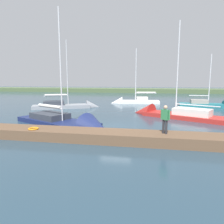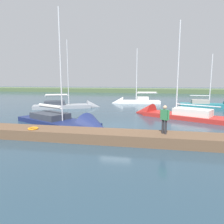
{
  "view_description": "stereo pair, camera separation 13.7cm",
  "coord_description": "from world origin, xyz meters",
  "px_view_note": "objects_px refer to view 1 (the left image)",
  "views": [
    {
      "loc": [
        -2.61,
        16.37,
        3.82
      ],
      "look_at": [
        0.53,
        -0.71,
        1.13
      ],
      "focal_mm": 33.05,
      "sensor_mm": 36.0,
      "label": 1
    },
    {
      "loc": [
        -2.75,
        16.34,
        3.82
      ],
      "look_at": [
        0.53,
        -0.71,
        1.13
      ],
      "focal_mm": 33.05,
      "sensor_mm": 36.0,
      "label": 2
    }
  ],
  "objects_px": {
    "sailboat_far_right": "(211,106)",
    "person_on_dock": "(165,117)",
    "sailboat_far_left": "(73,126)",
    "sailboat_mid_channel": "(71,107)",
    "sailboat_inner_slip": "(131,103)",
    "sailboat_behind_pier": "(168,115)",
    "life_ring_buoy": "(33,129)"
  },
  "relations": [
    {
      "from": "life_ring_buoy",
      "to": "sailboat_inner_slip",
      "type": "height_order",
      "value": "sailboat_inner_slip"
    },
    {
      "from": "sailboat_mid_channel",
      "to": "sailboat_inner_slip",
      "type": "relative_size",
      "value": 1.03
    },
    {
      "from": "sailboat_mid_channel",
      "to": "sailboat_behind_pier",
      "type": "distance_m",
      "value": 13.49
    },
    {
      "from": "life_ring_buoy",
      "to": "person_on_dock",
      "type": "relative_size",
      "value": 0.38
    },
    {
      "from": "sailboat_far_left",
      "to": "sailboat_far_right",
      "type": "bearing_deg",
      "value": 73.67
    },
    {
      "from": "life_ring_buoy",
      "to": "sailboat_mid_channel",
      "type": "bearing_deg",
      "value": -77.54
    },
    {
      "from": "sailboat_far_right",
      "to": "person_on_dock",
      "type": "xyz_separation_m",
      "value": [
        7.6,
        18.61,
        1.51
      ]
    },
    {
      "from": "sailboat_far_right",
      "to": "person_on_dock",
      "type": "relative_size",
      "value": 4.83
    },
    {
      "from": "life_ring_buoy",
      "to": "sailboat_inner_slip",
      "type": "bearing_deg",
      "value": -101.42
    },
    {
      "from": "sailboat_inner_slip",
      "to": "sailboat_far_left",
      "type": "distance_m",
      "value": 18.62
    },
    {
      "from": "life_ring_buoy",
      "to": "sailboat_far_left",
      "type": "relative_size",
      "value": 0.06
    },
    {
      "from": "sailboat_far_left",
      "to": "sailboat_far_right",
      "type": "distance_m",
      "value": 21.3
    },
    {
      "from": "life_ring_buoy",
      "to": "sailboat_far_left",
      "type": "height_order",
      "value": "sailboat_far_left"
    },
    {
      "from": "sailboat_far_left",
      "to": "sailboat_behind_pier",
      "type": "bearing_deg",
      "value": 66.5
    },
    {
      "from": "sailboat_behind_pier",
      "to": "sailboat_far_right",
      "type": "height_order",
      "value": "sailboat_behind_pier"
    },
    {
      "from": "sailboat_far_right",
      "to": "sailboat_far_left",
      "type": "bearing_deg",
      "value": -131.6
    },
    {
      "from": "sailboat_inner_slip",
      "to": "sailboat_far_left",
      "type": "relative_size",
      "value": 0.91
    },
    {
      "from": "sailboat_mid_channel",
      "to": "sailboat_far_right",
      "type": "bearing_deg",
      "value": -11.97
    },
    {
      "from": "sailboat_mid_channel",
      "to": "sailboat_far_right",
      "type": "height_order",
      "value": "sailboat_mid_channel"
    },
    {
      "from": "sailboat_far_right",
      "to": "sailboat_behind_pier",
      "type": "bearing_deg",
      "value": -124.79
    },
    {
      "from": "person_on_dock",
      "to": "sailboat_far_left",
      "type": "bearing_deg",
      "value": -72.48
    },
    {
      "from": "sailboat_mid_channel",
      "to": "sailboat_inner_slip",
      "type": "distance_m",
      "value": 10.47
    },
    {
      "from": "sailboat_mid_channel",
      "to": "sailboat_far_right",
      "type": "relative_size",
      "value": 1.22
    },
    {
      "from": "sailboat_far_left",
      "to": "person_on_dock",
      "type": "bearing_deg",
      "value": 3.07
    },
    {
      "from": "sailboat_mid_channel",
      "to": "life_ring_buoy",
      "type": "bearing_deg",
      "value": -101.8
    },
    {
      "from": "person_on_dock",
      "to": "sailboat_far_right",
      "type": "bearing_deg",
      "value": -160.66
    },
    {
      "from": "sailboat_behind_pier",
      "to": "sailboat_far_left",
      "type": "xyz_separation_m",
      "value": [
        8.08,
        6.64,
        -0.05
      ]
    },
    {
      "from": "sailboat_mid_channel",
      "to": "sailboat_far_right",
      "type": "xyz_separation_m",
      "value": [
        -19.23,
        -4.19,
        0.02
      ]
    },
    {
      "from": "sailboat_behind_pier",
      "to": "person_on_dock",
      "type": "distance_m",
      "value": 9.94
    },
    {
      "from": "sailboat_mid_channel",
      "to": "sailboat_inner_slip",
      "type": "bearing_deg",
      "value": 18.27
    },
    {
      "from": "sailboat_far_left",
      "to": "sailboat_far_right",
      "type": "xyz_separation_m",
      "value": [
        -14.64,
        -15.47,
        0.02
      ]
    },
    {
      "from": "sailboat_behind_pier",
      "to": "person_on_dock",
      "type": "bearing_deg",
      "value": 112.24
    }
  ]
}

